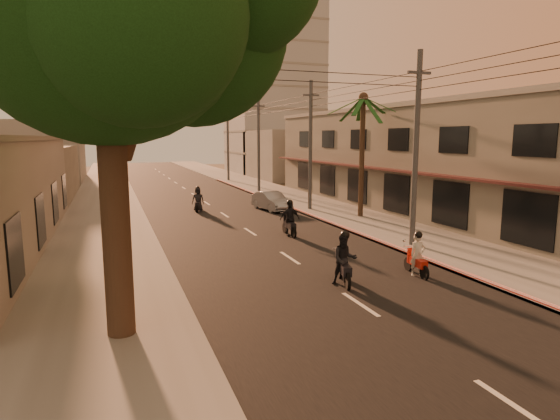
# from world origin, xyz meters

# --- Properties ---
(ground) EXTENTS (160.00, 160.00, 0.00)m
(ground) POSITION_xyz_m (0.00, 0.00, 0.00)
(ground) COLOR #383023
(ground) RESTS_ON ground
(road) EXTENTS (10.00, 140.00, 0.02)m
(road) POSITION_xyz_m (0.00, 20.00, 0.01)
(road) COLOR black
(road) RESTS_ON ground
(sidewalk_right) EXTENTS (5.00, 140.00, 0.12)m
(sidewalk_right) POSITION_xyz_m (7.50, 20.00, 0.06)
(sidewalk_right) COLOR slate
(sidewalk_right) RESTS_ON ground
(sidewalk_left) EXTENTS (5.00, 140.00, 0.12)m
(sidewalk_left) POSITION_xyz_m (-7.50, 20.00, 0.06)
(sidewalk_left) COLOR slate
(sidewalk_left) RESTS_ON ground
(curb_stripe) EXTENTS (0.20, 60.00, 0.20)m
(curb_stripe) POSITION_xyz_m (5.10, 15.00, 0.10)
(curb_stripe) COLOR red
(curb_stripe) RESTS_ON ground
(shophouse_row) EXTENTS (8.80, 34.20, 7.30)m
(shophouse_row) POSITION_xyz_m (13.95, 18.00, 3.65)
(shophouse_row) COLOR gray
(shophouse_row) RESTS_ON ground
(distant_tower) EXTENTS (12.10, 12.10, 28.00)m
(distant_tower) POSITION_xyz_m (16.00, 56.00, 14.00)
(distant_tower) COLOR #B7B5B2
(distant_tower) RESTS_ON ground
(palm_tree) EXTENTS (5.00, 5.00, 8.20)m
(palm_tree) POSITION_xyz_m (8.00, 16.00, 7.15)
(palm_tree) COLOR black
(palm_tree) RESTS_ON ground
(utility_poles) EXTENTS (1.20, 48.26, 9.00)m
(utility_poles) POSITION_xyz_m (6.20, 20.00, 6.54)
(utility_poles) COLOR #38383A
(utility_poles) RESTS_ON ground
(filler_right) EXTENTS (8.00, 14.00, 6.00)m
(filler_right) POSITION_xyz_m (14.00, 45.00, 3.00)
(filler_right) COLOR #9D968E
(filler_right) RESTS_ON ground
(filler_left_near) EXTENTS (8.00, 14.00, 4.40)m
(filler_left_near) POSITION_xyz_m (-14.00, 34.00, 2.20)
(filler_left_near) COLOR #9D968E
(filler_left_near) RESTS_ON ground
(filler_left_far) EXTENTS (8.00, 14.00, 7.00)m
(filler_left_far) POSITION_xyz_m (-14.00, 52.00, 3.50)
(filler_left_far) COLOR #9D968E
(filler_left_far) RESTS_ON ground
(scooter_red) EXTENTS (0.74, 1.73, 1.70)m
(scooter_red) POSITION_xyz_m (3.54, 4.00, 0.75)
(scooter_red) COLOR black
(scooter_red) RESTS_ON ground
(scooter_mid_a) EXTENTS (1.25, 1.91, 1.93)m
(scooter_mid_a) POSITION_xyz_m (0.49, 3.99, 0.88)
(scooter_mid_a) COLOR black
(scooter_mid_a) RESTS_ON ground
(scooter_mid_b) EXTENTS (1.10, 1.97, 1.94)m
(scooter_mid_b) POSITION_xyz_m (1.65, 12.27, 0.86)
(scooter_mid_b) COLOR black
(scooter_mid_b) RESTS_ON ground
(scooter_far_a) EXTENTS (1.14, 1.76, 1.78)m
(scooter_far_a) POSITION_xyz_m (-1.37, 22.15, 0.81)
(scooter_far_a) COLOR black
(scooter_far_a) RESTS_ON ground
(parked_car) EXTENTS (2.56, 4.42, 1.32)m
(parked_car) POSITION_xyz_m (3.64, 20.95, 0.66)
(parked_car) COLOR gray
(parked_car) RESTS_ON ground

